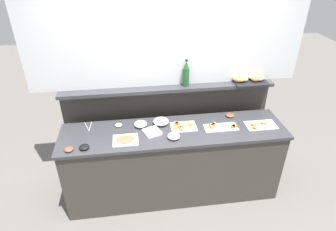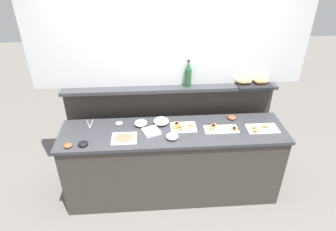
{
  "view_description": "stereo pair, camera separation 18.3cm",
  "coord_description": "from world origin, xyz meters",
  "px_view_note": "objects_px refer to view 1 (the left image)",
  "views": [
    {
      "loc": [
        -0.43,
        -2.63,
        2.72
      ],
      "look_at": [
        -0.05,
        0.1,
        1.06
      ],
      "focal_mm": 31.25,
      "sensor_mm": 36.0,
      "label": 1
    },
    {
      "loc": [
        -0.25,
        -2.65,
        2.72
      ],
      "look_at": [
        -0.05,
        0.1,
        1.06
      ],
      "focal_mm": 31.25,
      "sensor_mm": 36.0,
      "label": 2
    }
  ],
  "objects_px": {
    "condiment_bowl_cream": "(84,147)",
    "serving_tongs": "(89,127)",
    "sandwich_platter_side": "(260,125)",
    "sandwich_platter_front": "(182,126)",
    "cold_cuts_platter": "(126,140)",
    "bread_basket": "(250,79)",
    "sandwich_platter_rear": "(221,127)",
    "condiment_bowl_teal": "(69,149)",
    "glass_bowl_large": "(141,124)",
    "condiment_bowl_dark": "(230,115)",
    "wine_bottle_green": "(186,74)",
    "napkin_stack": "(152,132)",
    "condiment_bowl_red": "(119,125)",
    "glass_bowl_small": "(174,136)",
    "glass_bowl_medium": "(161,122)"
  },
  "relations": [
    {
      "from": "glass_bowl_large",
      "to": "condiment_bowl_cream",
      "type": "bearing_deg",
      "value": -150.48
    },
    {
      "from": "sandwich_platter_rear",
      "to": "glass_bowl_medium",
      "type": "bearing_deg",
      "value": 165.66
    },
    {
      "from": "sandwich_platter_rear",
      "to": "sandwich_platter_front",
      "type": "xyz_separation_m",
      "value": [
        -0.43,
        0.07,
        0.0
      ]
    },
    {
      "from": "cold_cuts_platter",
      "to": "bread_basket",
      "type": "distance_m",
      "value": 1.65
    },
    {
      "from": "sandwich_platter_side",
      "to": "glass_bowl_large",
      "type": "bearing_deg",
      "value": 172.55
    },
    {
      "from": "glass_bowl_large",
      "to": "sandwich_platter_side",
      "type": "bearing_deg",
      "value": -7.45
    },
    {
      "from": "condiment_bowl_dark",
      "to": "serving_tongs",
      "type": "relative_size",
      "value": 0.54
    },
    {
      "from": "sandwich_platter_side",
      "to": "condiment_bowl_cream",
      "type": "height_order",
      "value": "same"
    },
    {
      "from": "sandwich_platter_front",
      "to": "condiment_bowl_red",
      "type": "xyz_separation_m",
      "value": [
        -0.71,
        0.12,
        0.0
      ]
    },
    {
      "from": "sandwich_platter_rear",
      "to": "condiment_bowl_red",
      "type": "relative_size",
      "value": 4.57
    },
    {
      "from": "sandwich_platter_side",
      "to": "condiment_bowl_cream",
      "type": "relative_size",
      "value": 3.33
    },
    {
      "from": "glass_bowl_large",
      "to": "napkin_stack",
      "type": "bearing_deg",
      "value": -53.34
    },
    {
      "from": "condiment_bowl_dark",
      "to": "condiment_bowl_red",
      "type": "bearing_deg",
      "value": -178.62
    },
    {
      "from": "cold_cuts_platter",
      "to": "condiment_bowl_teal",
      "type": "height_order",
      "value": "condiment_bowl_teal"
    },
    {
      "from": "condiment_bowl_cream",
      "to": "serving_tongs",
      "type": "xyz_separation_m",
      "value": [
        0.01,
        0.39,
        -0.01
      ]
    },
    {
      "from": "condiment_bowl_red",
      "to": "cold_cuts_platter",
      "type": "bearing_deg",
      "value": -75.62
    },
    {
      "from": "condiment_bowl_red",
      "to": "condiment_bowl_dark",
      "type": "height_order",
      "value": "condiment_bowl_dark"
    },
    {
      "from": "glass_bowl_large",
      "to": "condiment_bowl_dark",
      "type": "height_order",
      "value": "glass_bowl_large"
    },
    {
      "from": "condiment_bowl_teal",
      "to": "condiment_bowl_dark",
      "type": "xyz_separation_m",
      "value": [
        1.79,
        0.41,
        0.0
      ]
    },
    {
      "from": "cold_cuts_platter",
      "to": "bread_basket",
      "type": "xyz_separation_m",
      "value": [
        1.52,
        0.53,
        0.36
      ]
    },
    {
      "from": "glass_bowl_large",
      "to": "serving_tongs",
      "type": "height_order",
      "value": "glass_bowl_large"
    },
    {
      "from": "glass_bowl_large",
      "to": "condiment_bowl_red",
      "type": "relative_size",
      "value": 1.81
    },
    {
      "from": "glass_bowl_small",
      "to": "sandwich_platter_side",
      "type": "bearing_deg",
      "value": 5.97
    },
    {
      "from": "napkin_stack",
      "to": "cold_cuts_platter",
      "type": "bearing_deg",
      "value": -160.96
    },
    {
      "from": "condiment_bowl_red",
      "to": "bread_basket",
      "type": "relative_size",
      "value": 0.19
    },
    {
      "from": "condiment_bowl_teal",
      "to": "napkin_stack",
      "type": "xyz_separation_m",
      "value": [
        0.85,
        0.19,
        -0.0
      ]
    },
    {
      "from": "serving_tongs",
      "to": "bread_basket",
      "type": "xyz_separation_m",
      "value": [
        1.92,
        0.22,
        0.36
      ]
    },
    {
      "from": "napkin_stack",
      "to": "condiment_bowl_cream",
      "type": "bearing_deg",
      "value": -165.59
    },
    {
      "from": "napkin_stack",
      "to": "condiment_bowl_red",
      "type": "bearing_deg",
      "value": 152.37
    },
    {
      "from": "glass_bowl_large",
      "to": "glass_bowl_small",
      "type": "relative_size",
      "value": 1.1
    },
    {
      "from": "sandwich_platter_side",
      "to": "sandwich_platter_front",
      "type": "height_order",
      "value": "same"
    },
    {
      "from": "napkin_stack",
      "to": "glass_bowl_medium",
      "type": "bearing_deg",
      "value": 55.31
    },
    {
      "from": "sandwich_platter_rear",
      "to": "condiment_bowl_red",
      "type": "bearing_deg",
      "value": 170.65
    },
    {
      "from": "condiment_bowl_dark",
      "to": "wine_bottle_green",
      "type": "height_order",
      "value": "wine_bottle_green"
    },
    {
      "from": "sandwich_platter_side",
      "to": "condiment_bowl_cream",
      "type": "bearing_deg",
      "value": -175.31
    },
    {
      "from": "sandwich_platter_side",
      "to": "bread_basket",
      "type": "bearing_deg",
      "value": 88.52
    },
    {
      "from": "sandwich_platter_side",
      "to": "wine_bottle_green",
      "type": "distance_m",
      "value": 1.02
    },
    {
      "from": "sandwich_platter_side",
      "to": "condiment_bowl_red",
      "type": "height_order",
      "value": "sandwich_platter_side"
    },
    {
      "from": "condiment_bowl_red",
      "to": "glass_bowl_large",
      "type": "bearing_deg",
      "value": -8.41
    },
    {
      "from": "condiment_bowl_cream",
      "to": "wine_bottle_green",
      "type": "bearing_deg",
      "value": 28.6
    },
    {
      "from": "glass_bowl_medium",
      "to": "cold_cuts_platter",
      "type": "bearing_deg",
      "value": -146.4
    },
    {
      "from": "glass_bowl_small",
      "to": "bread_basket",
      "type": "distance_m",
      "value": 1.21
    },
    {
      "from": "sandwich_platter_front",
      "to": "glass_bowl_large",
      "type": "height_order",
      "value": "glass_bowl_large"
    },
    {
      "from": "condiment_bowl_cream",
      "to": "glass_bowl_small",
      "type": "bearing_deg",
      "value": 3.28
    },
    {
      "from": "glass_bowl_large",
      "to": "wine_bottle_green",
      "type": "bearing_deg",
      "value": 27.62
    },
    {
      "from": "serving_tongs",
      "to": "napkin_stack",
      "type": "height_order",
      "value": "napkin_stack"
    },
    {
      "from": "glass_bowl_medium",
      "to": "sandwich_platter_rear",
      "type": "bearing_deg",
      "value": -14.34
    },
    {
      "from": "glass_bowl_medium",
      "to": "condiment_bowl_teal",
      "type": "distance_m",
      "value": 1.03
    },
    {
      "from": "cold_cuts_platter",
      "to": "condiment_bowl_teal",
      "type": "xyz_separation_m",
      "value": [
        -0.56,
        -0.09,
        0.01
      ]
    },
    {
      "from": "sandwich_platter_front",
      "to": "glass_bowl_large",
      "type": "distance_m",
      "value": 0.47
    }
  ]
}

